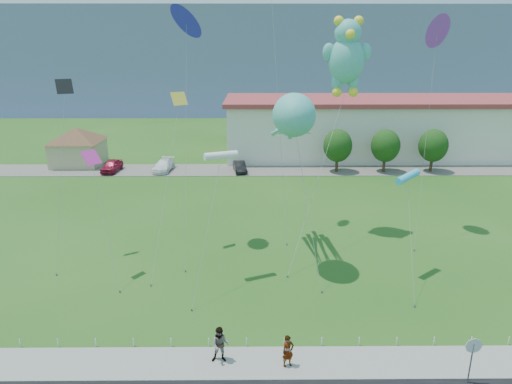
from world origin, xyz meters
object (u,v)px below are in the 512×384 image
pedestrian_left (288,351)px  warehouse (435,126)px  stop_sign (473,350)px  octopus_kite (293,122)px  pedestrian_right (220,345)px  parked_car_black (240,167)px  pavilion (77,143)px  teddy_bear_kite (347,55)px  parked_car_red (112,166)px  parked_car_white (164,165)px

pedestrian_left → warehouse: bearing=39.1°
stop_sign → octopus_kite: (-7.45, 13.00, 8.47)m
stop_sign → pedestrian_right: (-11.77, 1.59, -0.82)m
parked_car_black → octopus_kite: bearing=-88.8°
warehouse → parked_car_black: bearing=-160.7°
warehouse → pedestrian_left: bearing=-117.9°
octopus_kite → pavilion: bearing=131.7°
octopus_kite → teddy_bear_kite: teddy_bear_kite is taller
pavilion → teddy_bear_kite: (30.70, -22.97, 11.58)m
warehouse → pedestrian_right: 54.61m
octopus_kite → teddy_bear_kite: bearing=53.3°
pedestrian_right → teddy_bear_kite: bearing=63.9°
pavilion → pedestrian_right: 46.10m
parked_car_red → octopus_kite: (20.57, -25.44, 9.53)m
parked_car_black → stop_sign: bearing=-81.4°
parked_car_black → teddy_bear_kite: bearing=-73.2°
teddy_bear_kite → parked_car_red: bearing=142.7°
pavilion → parked_car_white: (11.99, -3.46, -2.27)m
parked_car_white → stop_sign: bearing=-55.3°
pavilion → octopus_kite: bearing=-48.3°
parked_car_white → pedestrian_left: bearing=-65.2°
stop_sign → pedestrian_right: 11.91m
stop_sign → teddy_bear_kite: 23.24m
stop_sign → parked_car_red: bearing=126.1°
pedestrian_right → parked_car_white: size_ratio=0.40×
parked_car_white → parked_car_black: parked_car_white is taller
warehouse → parked_car_black: (-28.30, -9.93, -3.41)m
stop_sign → pedestrian_left: bearing=171.9°
pavilion → pedestrian_left: pavilion is taller
pavilion → octopus_kite: 39.81m
parked_car_red → parked_car_white: size_ratio=0.92×
octopus_kite → teddy_bear_kite: size_ratio=0.71×
octopus_kite → stop_sign: bearing=-60.2°
pedestrian_left → octopus_kite: (0.99, 11.80, 9.39)m
stop_sign → parked_car_white: 44.33m
pavilion → parked_car_white: 12.68m
octopus_kite → pedestrian_left: bearing=-94.8°
teddy_bear_kite → pedestrian_left: bearing=-107.3°
warehouse → parked_car_black: 30.18m
pavilion → warehouse: bearing=6.8°
octopus_kite → warehouse: bearing=55.8°
parked_car_red → parked_car_white: bearing=7.0°
stop_sign → parked_car_white: (-21.51, 38.74, -1.12)m
warehouse → teddy_bear_kite: (-19.30, -28.97, 10.48)m
parked_car_red → teddy_bear_kite: bearing=-33.0°
pedestrian_right → octopus_kite: (4.33, 11.41, 9.29)m
pedestrian_right → parked_car_red: (-16.24, 36.85, -0.25)m
pavilion → parked_car_black: pavilion is taller
parked_car_black → teddy_bear_kite: (8.99, -19.04, 13.89)m
stop_sign → parked_car_black: (-11.80, 38.27, -1.16)m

